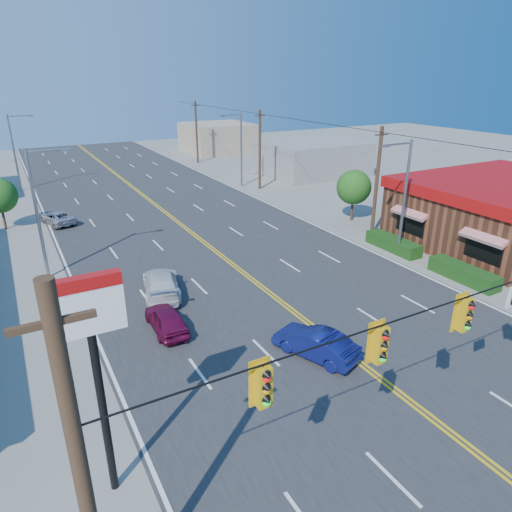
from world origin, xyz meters
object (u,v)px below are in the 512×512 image
car_blue (315,344)px  kfc (509,212)px  car_silver (58,218)px  pizza_hut_sign (93,345)px  car_white (161,284)px  car_magenta (166,320)px  signal_span (485,321)px

car_blue → kfc: bearing=172.5°
car_blue → car_silver: 27.51m
pizza_hut_sign → car_white: bearing=65.6°
car_magenta → car_blue: (5.14, -5.40, 0.04)m
pizza_hut_sign → car_white: size_ratio=1.43×
car_magenta → car_white: size_ratio=0.76×
car_white → car_silver: (-3.49, 17.11, -0.13)m
signal_span → car_magenta: 14.36m
pizza_hut_sign → car_blue: size_ratio=1.72×
car_magenta → car_silver: 21.18m
car_blue → car_white: (-4.12, 9.32, 0.04)m
kfc → signal_span: bearing=-149.1°
pizza_hut_sign → car_silver: (1.97, 29.13, -4.62)m
kfc → car_magenta: size_ratio=4.49×
kfc → car_silver: size_ratio=4.03×
signal_span → pizza_hut_sign: (-10.88, 4.00, 0.30)m
signal_span → car_magenta: (-6.45, 12.10, -4.27)m
pizza_hut_sign → signal_span: bearing=-20.2°
car_magenta → car_blue: 7.45m
kfc → car_blue: bearing=-166.0°
kfc → car_white: kfc is taller
car_magenta → car_blue: size_ratio=0.91×
car_white → car_blue: bearing=127.5°
car_blue → car_white: car_white is taller
pizza_hut_sign → car_magenta: bearing=61.3°
signal_span → kfc: signal_span is taller
car_white → car_silver: car_white is taller
car_silver → kfc: bearing=129.6°
signal_span → car_magenta: signal_span is taller
car_white → signal_span: bearing=122.4°
car_blue → car_silver: car_blue is taller
car_blue → car_white: 10.19m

